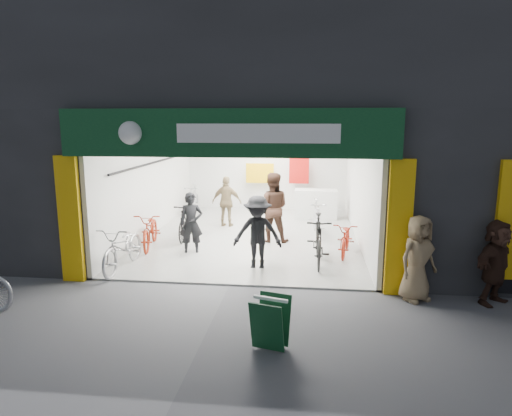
% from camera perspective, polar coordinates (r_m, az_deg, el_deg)
% --- Properties ---
extents(ground, '(60.00, 60.00, 0.00)m').
position_cam_1_polar(ground, '(9.34, -3.39, -9.70)').
color(ground, '#56565B').
rests_on(ground, ground).
extents(building, '(17.00, 10.27, 8.00)m').
position_cam_1_polar(building, '(13.64, 4.09, 15.27)').
color(building, '#232326').
rests_on(building, ground).
extents(bike_left_front, '(0.72, 1.98, 1.03)m').
position_cam_1_polar(bike_left_front, '(10.55, -16.24, -4.73)').
color(bike_left_front, '#ACACB1').
rests_on(bike_left_front, ground).
extents(bike_left_midfront, '(0.56, 1.79, 1.07)m').
position_cam_1_polar(bike_left_midfront, '(12.81, -8.68, -1.58)').
color(bike_left_midfront, black).
rests_on(bike_left_midfront, ground).
extents(bike_left_midback, '(0.95, 1.92, 0.96)m').
position_cam_1_polar(bike_left_midback, '(12.16, -13.02, -2.67)').
color(bike_left_midback, maroon).
rests_on(bike_left_midback, ground).
extents(bike_left_back, '(0.58, 1.75, 1.04)m').
position_cam_1_polar(bike_left_back, '(16.31, -7.82, 1.11)').
color(bike_left_back, '#AAABAF').
rests_on(bike_left_back, ground).
extents(bike_right_front, '(0.55, 1.92, 1.15)m').
position_cam_1_polar(bike_right_front, '(10.60, 7.80, -3.98)').
color(bike_right_front, black).
rests_on(bike_right_front, ground).
extents(bike_right_mid, '(0.82, 1.69, 0.85)m').
position_cam_1_polar(bike_right_mid, '(11.47, 11.21, -3.71)').
color(bike_right_mid, maroon).
rests_on(bike_right_mid, ground).
extents(bike_right_back, '(0.64, 1.79, 1.05)m').
position_cam_1_polar(bike_right_back, '(13.17, 7.59, -1.23)').
color(bike_right_back, silver).
rests_on(bike_right_back, ground).
extents(customer_a, '(0.64, 0.49, 1.54)m').
position_cam_1_polar(customer_a, '(11.36, -8.09, -1.94)').
color(customer_a, black).
rests_on(customer_a, ground).
extents(customer_b, '(0.95, 0.75, 1.91)m').
position_cam_1_polar(customer_b, '(12.27, 2.01, 0.01)').
color(customer_b, '#3A241A').
rests_on(customer_b, ground).
extents(customer_c, '(1.08, 0.62, 1.66)m').
position_cam_1_polar(customer_c, '(10.09, 0.18, -3.14)').
color(customer_c, black).
rests_on(customer_c, ground).
extents(customer_d, '(0.97, 0.49, 1.59)m').
position_cam_1_polar(customer_d, '(14.05, -3.67, 0.74)').
color(customer_d, olive).
rests_on(customer_d, ground).
extents(pedestrian_near, '(0.94, 0.86, 1.60)m').
position_cam_1_polar(pedestrian_near, '(8.89, 19.55, -5.95)').
color(pedestrian_near, '#876E4E').
rests_on(pedestrian_near, ground).
extents(pedestrian_far, '(1.42, 1.26, 1.56)m').
position_cam_1_polar(pedestrian_far, '(9.31, 27.82, -6.01)').
color(pedestrian_far, '#331F17').
rests_on(pedestrian_far, ground).
extents(sandwich_board, '(0.61, 0.62, 0.76)m').
position_cam_1_polar(sandwich_board, '(6.81, 1.81, -14.01)').
color(sandwich_board, '#0E3B1E').
rests_on(sandwich_board, ground).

